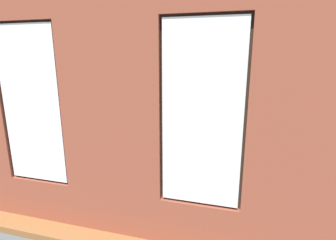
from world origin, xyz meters
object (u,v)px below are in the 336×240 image
potted_plant_corner_far_left (302,186)px  tv_flatscreen (86,111)px  coffee_table (178,142)px  couch_left (270,152)px  media_console (87,131)px  potted_plant_near_tv (84,133)px  table_plant_small (173,134)px  remote_silver (181,141)px  candle_jar (161,137)px  potted_plant_corner_near_left (269,120)px  potted_plant_foreground_right (121,106)px  potted_plant_between_couches (179,163)px  couch_by_window (96,180)px  cup_ceramic (178,138)px

potted_plant_corner_far_left → tv_flatscreen: bearing=-29.7°
coffee_table → couch_left: bearing=-179.7°
media_console → potted_plant_near_tv: 1.16m
table_plant_small → potted_plant_corner_far_left: (-2.28, 2.28, 0.16)m
remote_silver → potted_plant_corner_far_left: potted_plant_corner_far_left is taller
candle_jar → table_plant_small: bearing=-136.8°
candle_jar → potted_plant_corner_near_left: (-2.50, -2.31, 0.03)m
potted_plant_foreground_right → potted_plant_between_couches: potted_plant_foreground_right is taller
remote_silver → potted_plant_corner_far_left: (-2.03, 2.08, 0.24)m
couch_left → candle_jar: bearing=-83.3°
table_plant_small → potted_plant_corner_near_left: size_ratio=0.23×
candle_jar → potted_plant_corner_far_left: size_ratio=0.08×
tv_flatscreen → potted_plant_between_couches: size_ratio=0.87×
coffee_table → tv_flatscreen: tv_flatscreen is taller
table_plant_small → potted_plant_between_couches: bearing=106.9°
potted_plant_corner_far_left → couch_by_window: bearing=-1.9°
potted_plant_near_tv → tv_flatscreen: bearing=-60.5°
media_console → tv_flatscreen: bearing=-90.0°
potted_plant_foreground_right → media_console: bearing=79.4°
couch_left → candle_jar: size_ratio=18.36×
cup_ceramic → remote_silver: bearing=129.9°
cup_ceramic → candle_jar: 0.39m
media_console → potted_plant_foreground_right: bearing=-100.6°
potted_plant_foreground_right → potted_plant_corner_near_left: (-4.56, -0.05, -0.16)m
potted_plant_foreground_right → coffee_table: bearing=138.6°
remote_silver → potted_plant_near_tv: bearing=-92.1°
coffee_table → remote_silver: size_ratio=7.34×
couch_by_window → potted_plant_near_tv: size_ratio=1.50×
remote_silver → potted_plant_near_tv: (2.27, 0.29, 0.09)m
remote_silver → tv_flatscreen: 2.93m
potted_plant_near_tv → potted_plant_corner_far_left: 4.66m
couch_by_window → cup_ceramic: size_ratio=21.19×
potted_plant_corner_far_left → potted_plant_corner_near_left: size_ratio=1.77×
potted_plant_foreground_right → cup_ceramic: bearing=138.6°
tv_flatscreen → potted_plant_foreground_right: potted_plant_foreground_right is taller
couch_left → candle_jar: 2.36m
couch_left → coffee_table: size_ratio=1.58×
coffee_table → potted_plant_near_tv: bearing=10.4°
tv_flatscreen → remote_silver: bearing=166.2°
couch_left → cup_ceramic: bearing=-85.9°
candle_jar → remote_silver: size_ratio=0.63×
couch_left → potted_plant_near_tv: potted_plant_near_tv is taller
tv_flatscreen → potted_plant_corner_far_left: (-4.85, 2.77, -0.14)m
cup_ceramic → potted_plant_foreground_right: (2.44, -2.15, 0.20)m
candle_jar → potted_plant_near_tv: 1.83m
table_plant_small → potted_plant_corner_far_left: potted_plant_corner_far_left is taller
couch_by_window → remote_silver: couch_by_window is taller
couch_by_window → potted_plant_foreground_right: 4.53m
cup_ceramic → tv_flatscreen: (2.73, -0.58, 0.35)m
media_console → tv_flatscreen: 0.58m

